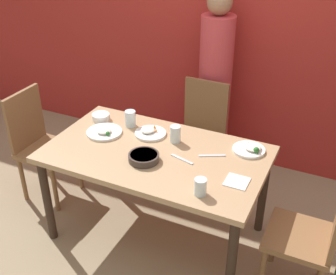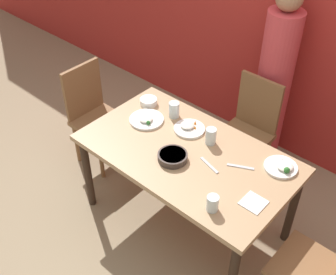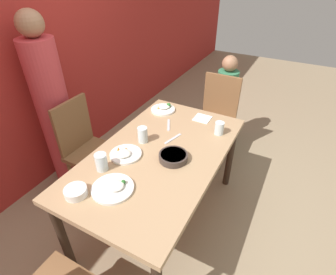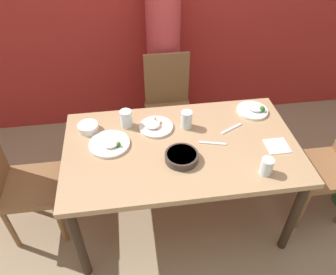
{
  "view_description": "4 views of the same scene",
  "coord_description": "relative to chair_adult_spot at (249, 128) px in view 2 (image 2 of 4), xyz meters",
  "views": [
    {
      "loc": [
        1.11,
        -2.14,
        2.25
      ],
      "look_at": [
        0.14,
        -0.09,
        0.92
      ],
      "focal_mm": 45.0,
      "sensor_mm": 36.0,
      "label": 1
    },
    {
      "loc": [
        1.35,
        -1.71,
        2.65
      ],
      "look_at": [
        -0.09,
        -0.09,
        0.86
      ],
      "focal_mm": 45.0,
      "sensor_mm": 36.0,
      "label": 2
    },
    {
      "loc": [
        -1.29,
        -0.77,
        1.9
      ],
      "look_at": [
        0.11,
        -0.01,
        0.8
      ],
      "focal_mm": 28.0,
      "sensor_mm": 36.0,
      "label": 3
    },
    {
      "loc": [
        -0.3,
        -1.51,
        2.14
      ],
      "look_at": [
        -0.07,
        0.08,
        0.73
      ],
      "focal_mm": 35.0,
      "sensor_mm": 36.0,
      "label": 4
    }
  ],
  "objects": [
    {
      "name": "bowl_curry",
      "position": [
        -0.05,
        -0.9,
        0.26
      ],
      "size": [
        0.2,
        0.2,
        0.05
      ],
      "color": "#3D332D",
      "rests_on": "dining_table"
    },
    {
      "name": "glass_water_tall",
      "position": [
        0.41,
        -1.07,
        0.29
      ],
      "size": [
        0.07,
        0.07,
        0.1
      ],
      "color": "silver",
      "rests_on": "dining_table"
    },
    {
      "name": "wall_back",
      "position": [
        -0.03,
        0.55,
        0.86
      ],
      "size": [
        10.0,
        0.06,
        2.7
      ],
      "color": "#A82823",
      "rests_on": "ground_plane"
    },
    {
      "name": "dining_table",
      "position": [
        -0.03,
        -0.77,
        0.16
      ],
      "size": [
        1.49,
        0.87,
        0.73
      ],
      "color": "tan",
      "rests_on": "ground_plane"
    },
    {
      "name": "plate_rice_child",
      "position": [
        -0.48,
        -0.71,
        0.25
      ],
      "size": [
        0.26,
        0.26,
        0.05
      ],
      "color": "white",
      "rests_on": "dining_table"
    },
    {
      "name": "chair_child_spot",
      "position": [
        1.06,
        -0.85,
        0.0
      ],
      "size": [
        0.4,
        0.4,
        0.92
      ],
      "rotation": [
        0.0,
        0.0,
        -1.57
      ],
      "color": "brown",
      "rests_on": "ground_plane"
    },
    {
      "name": "glass_water_center",
      "position": [
        0.04,
        -0.59,
        0.3
      ],
      "size": [
        0.08,
        0.08,
        0.12
      ],
      "color": "silver",
      "rests_on": "dining_table"
    },
    {
      "name": "glass_water_short",
      "position": [
        -0.36,
        -0.53,
        0.3
      ],
      "size": [
        0.08,
        0.08,
        0.12
      ],
      "color": "silver",
      "rests_on": "dining_table"
    },
    {
      "name": "plate_rice_adult",
      "position": [
        0.55,
        -0.49,
        0.25
      ],
      "size": [
        0.22,
        0.22,
        0.06
      ],
      "color": "white",
      "rests_on": "dining_table"
    },
    {
      "name": "fork_steel",
      "position": [
        0.17,
        -0.78,
        0.24
      ],
      "size": [
        0.18,
        0.07,
        0.01
      ],
      "color": "silver",
      "rests_on": "dining_table"
    },
    {
      "name": "chair_adult_spot",
      "position": [
        0.0,
        0.0,
        0.0
      ],
      "size": [
        0.4,
        0.4,
        0.92
      ],
      "color": "brown",
      "rests_on": "ground_plane"
    },
    {
      "name": "spoon_steel",
      "position": [
        0.34,
        -0.66,
        0.24
      ],
      "size": [
        0.17,
        0.1,
        0.01
      ],
      "color": "silver",
      "rests_on": "dining_table"
    },
    {
      "name": "chair_empty_left",
      "position": [
        -1.11,
        -0.72,
        0.0
      ],
      "size": [
        0.4,
        0.4,
        0.92
      ],
      "rotation": [
        0.0,
        0.0,
        1.57
      ],
      "color": "brown",
      "rests_on": "ground_plane"
    },
    {
      "name": "plate_noodles",
      "position": [
        -0.17,
        -0.58,
        0.25
      ],
      "size": [
        0.23,
        0.23,
        0.05
      ],
      "color": "white",
      "rests_on": "dining_table"
    },
    {
      "name": "person_adult",
      "position": [
        0.0,
        0.31,
        0.27
      ],
      "size": [
        0.28,
        0.28,
        1.61
      ],
      "color": "#C63D42",
      "rests_on": "ground_plane"
    },
    {
      "name": "napkin_folded",
      "position": [
        0.57,
        -0.87,
        0.24
      ],
      "size": [
        0.14,
        0.14,
        0.01
      ],
      "color": "white",
      "rests_on": "dining_table"
    },
    {
      "name": "bowl_rice_small",
      "position": [
        -0.62,
        -0.54,
        0.26
      ],
      "size": [
        0.14,
        0.14,
        0.05
      ],
      "color": "white",
      "rests_on": "dining_table"
    },
    {
      "name": "ground_plane",
      "position": [
        -0.03,
        -0.77,
        -0.49
      ],
      "size": [
        10.0,
        10.0,
        0.0
      ],
      "primitive_type": "plane",
      "color": "#998466"
    }
  ]
}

